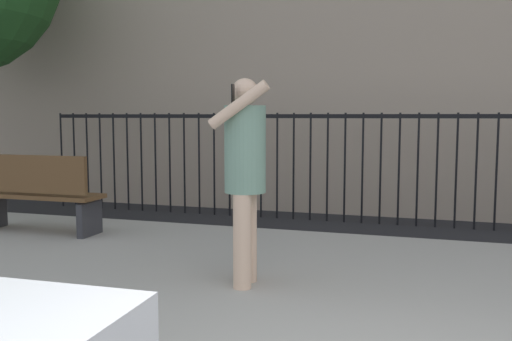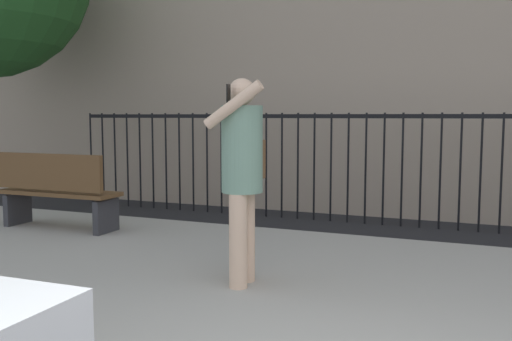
# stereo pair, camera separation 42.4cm
# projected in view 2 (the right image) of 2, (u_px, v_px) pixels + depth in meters

# --- Properties ---
(sidewalk) EXTENTS (28.00, 4.40, 0.15)m
(sidewalk) POSITION_uv_depth(u_px,v_px,m) (418.00, 312.00, 4.21)
(sidewalk) COLOR #9E9B93
(sidewalk) RESTS_ON ground
(iron_fence) EXTENTS (12.03, 0.04, 1.60)m
(iron_fence) POSITION_uv_depth(u_px,v_px,m) (451.00, 156.00, 7.52)
(iron_fence) COLOR black
(iron_fence) RESTS_ON ground
(pedestrian_on_phone) EXTENTS (0.50, 0.67, 1.71)m
(pedestrian_on_phone) POSITION_uv_depth(u_px,v_px,m) (243.00, 166.00, 4.59)
(pedestrian_on_phone) COLOR beige
(pedestrian_on_phone) RESTS_ON sidewalk
(street_bench) EXTENTS (1.60, 0.45, 0.95)m
(street_bench) POSITION_uv_depth(u_px,v_px,m) (55.00, 189.00, 6.87)
(street_bench) COLOR brown
(street_bench) RESTS_ON sidewalk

